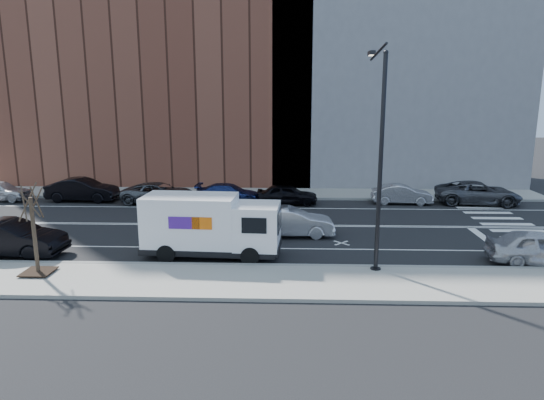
# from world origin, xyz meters

# --- Properties ---
(ground) EXTENTS (120.00, 120.00, 0.00)m
(ground) POSITION_xyz_m (0.00, 0.00, 0.00)
(ground) COLOR black
(ground) RESTS_ON ground
(sidewalk_near) EXTENTS (44.00, 3.60, 0.15)m
(sidewalk_near) POSITION_xyz_m (0.00, -8.80, 0.07)
(sidewalk_near) COLOR gray
(sidewalk_near) RESTS_ON ground
(sidewalk_far) EXTENTS (44.00, 3.60, 0.15)m
(sidewalk_far) POSITION_xyz_m (0.00, 8.80, 0.07)
(sidewalk_far) COLOR gray
(sidewalk_far) RESTS_ON ground
(curb_near) EXTENTS (44.00, 0.25, 0.17)m
(curb_near) POSITION_xyz_m (0.00, -7.00, 0.08)
(curb_near) COLOR gray
(curb_near) RESTS_ON ground
(curb_far) EXTENTS (44.00, 0.25, 0.17)m
(curb_far) POSITION_xyz_m (0.00, 7.00, 0.08)
(curb_far) COLOR gray
(curb_far) RESTS_ON ground
(crosswalk) EXTENTS (3.00, 14.00, 0.01)m
(crosswalk) POSITION_xyz_m (16.00, 0.00, 0.00)
(crosswalk) COLOR white
(crosswalk) RESTS_ON ground
(road_markings) EXTENTS (40.00, 8.60, 0.01)m
(road_markings) POSITION_xyz_m (0.00, 0.00, 0.00)
(road_markings) COLOR white
(road_markings) RESTS_ON ground
(bldg_brick) EXTENTS (26.00, 10.00, 22.00)m
(bldg_brick) POSITION_xyz_m (-8.00, 15.60, 11.00)
(bldg_brick) COLOR brown
(bldg_brick) RESTS_ON ground
(bldg_concrete) EXTENTS (20.00, 10.00, 26.00)m
(bldg_concrete) POSITION_xyz_m (12.00, 15.60, 13.00)
(bldg_concrete) COLOR slate
(bldg_concrete) RESTS_ON ground
(streetlight) EXTENTS (0.44, 4.02, 9.34)m
(streetlight) POSITION_xyz_m (7.00, -6.91, 5.08)
(streetlight) COLOR black
(streetlight) RESTS_ON ground
(street_tree) EXTENTS (1.20, 1.20, 3.75)m
(street_tree) POSITION_xyz_m (-7.00, -8.40, 1.45)
(street_tree) COLOR black
(street_tree) RESTS_ON ground
(fedex_van) EXTENTS (6.42, 2.53, 2.88)m
(fedex_van) POSITION_xyz_m (-0.28, -5.60, 1.51)
(fedex_van) COLOR black
(fedex_van) RESTS_ON ground
(far_parked_b) EXTENTS (4.99, 1.91, 1.62)m
(far_parked_b) POSITION_xyz_m (-11.20, 6.02, 0.81)
(far_parked_b) COLOR black
(far_parked_b) RESTS_ON ground
(far_parked_c) EXTENTS (5.36, 2.93, 1.43)m
(far_parked_c) POSITION_xyz_m (-5.60, 5.46, 0.71)
(far_parked_c) COLOR #4E5156
(far_parked_c) RESTS_ON ground
(far_parked_d) EXTENTS (4.66, 2.02, 1.33)m
(far_parked_d) POSITION_xyz_m (-0.80, 5.79, 0.67)
(far_parked_d) COLOR navy
(far_parked_d) RESTS_ON ground
(far_parked_e) EXTENTS (4.14, 1.68, 1.41)m
(far_parked_e) POSITION_xyz_m (3.20, 5.47, 0.70)
(far_parked_e) COLOR black
(far_parked_e) RESTS_ON ground
(far_parked_f) EXTENTS (4.12, 1.60, 1.34)m
(far_parked_f) POSITION_xyz_m (11.07, 5.96, 0.67)
(far_parked_f) COLOR #ACACB1
(far_parked_f) RESTS_ON ground
(far_parked_g) EXTENTS (5.82, 3.12, 1.55)m
(far_parked_g) POSITION_xyz_m (16.28, 6.09, 0.78)
(far_parked_g) COLOR #43444A
(far_parked_g) RESTS_ON ground
(driving_sedan) EXTENTS (4.70, 1.84, 1.53)m
(driving_sedan) POSITION_xyz_m (3.39, -2.10, 0.76)
(driving_sedan) COLOR silver
(driving_sedan) RESTS_ON ground
(near_parked_rear_a) EXTENTS (5.18, 2.07, 1.68)m
(near_parked_rear_a) POSITION_xyz_m (-9.65, -5.78, 0.84)
(near_parked_rear_a) COLOR black
(near_parked_rear_a) RESTS_ON ground
(near_parked_front) EXTENTS (4.60, 2.18, 1.52)m
(near_parked_front) POSITION_xyz_m (14.42, -6.10, 0.76)
(near_parked_front) COLOR #B5B4BA
(near_parked_front) RESTS_ON ground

